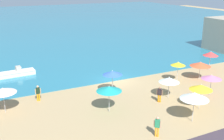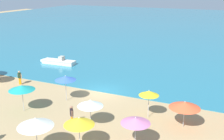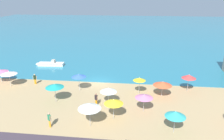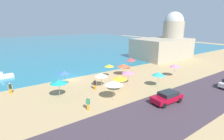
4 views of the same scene
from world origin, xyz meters
The scene contains 18 objects.
ground_plane centered at (0.00, 0.00, 0.00)m, with size 160.00×160.00×0.00m, color tan.
sea centered at (0.00, 55.00, 0.03)m, with size 150.00×110.00×0.05m, color teal.
beach_umbrella_0 centered at (-15.07, -1.61, 1.87)m, with size 2.47×2.47×2.12m.
beach_umbrella_1 centered at (9.39, -3.97, 1.90)m, with size 2.49×2.49×2.21m.
beach_umbrella_2 centered at (1.24, -11.86, 2.34)m, with size 2.40×2.40×2.68m.
beach_umbrella_3 centered at (6.85, -8.23, 1.98)m, with size 2.09×2.09×2.25m.
beach_umbrella_4 centered at (-4.26, -7.03, 2.23)m, with size 2.31×2.31×2.52m.
beach_umbrella_5 centered at (-2.10, -3.41, 2.32)m, with size 2.05×2.05×2.59m.
beach_umbrella_6 centered at (3.54, -10.21, 2.13)m, with size 2.11×2.11×2.43m.
beach_umbrella_7 centered at (9.78, -12.01, 2.09)m, with size 2.05×2.05×2.43m.
beach_umbrella_9 centered at (-12.75, -3.01, 2.14)m, with size 2.37×2.37×2.42m.
beach_umbrella_11 centered at (2.53, -6.85, 1.94)m, with size 2.08×2.08×2.25m.
beach_umbrella_12 centered at (6.32, -3.57, 2.23)m, with size 1.71×1.71×2.50m.
beach_umbrella_13 centered at (13.19, -1.78, 2.24)m, with size 1.98×1.98×2.57m.
bather_0 centered at (-9.47, -1.73, 0.91)m, with size 0.57×0.23×1.63m.
bather_1 centered at (-2.88, -12.52, 0.94)m, with size 0.43×0.43×1.68m.
bather_2 centered at (1.06, -7.35, 0.91)m, with size 0.42×0.44×1.62m.
skiff_nearshore centered at (-10.46, 7.18, 0.37)m, with size 5.34×1.75×1.16m.
Camera 3 is at (5.76, -31.18, 13.14)m, focal length 35.00 mm.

